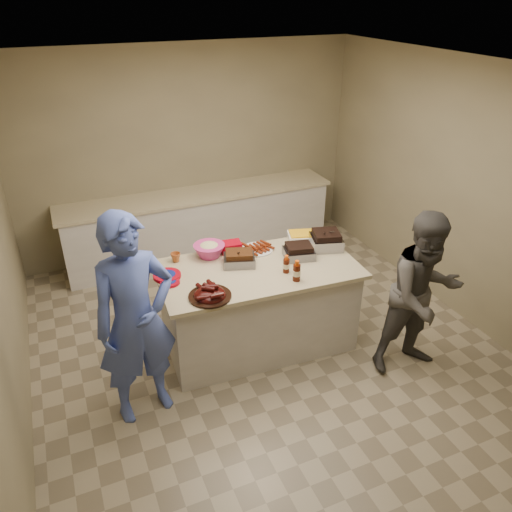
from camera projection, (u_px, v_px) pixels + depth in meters
name	position (u px, v px, depth m)	size (l,w,h in m)	color
room	(266.00, 347.00, 5.13)	(4.50, 5.00, 2.70)	gray
back_counter	(200.00, 224.00, 6.69)	(3.60, 0.64, 0.90)	beige
island	(258.00, 342.00, 5.21)	(1.91, 1.00, 0.90)	beige
rib_platter	(210.00, 297.00, 4.32)	(0.38, 0.38, 0.15)	#410B08
pulled_pork_tray	(239.00, 265.00, 4.82)	(0.30, 0.23, 0.09)	#47230F
brisket_tray	(299.00, 257.00, 4.95)	(0.29, 0.24, 0.09)	black
roasting_pan	(326.00, 247.00, 5.13)	(0.30, 0.30, 0.12)	gray
coleslaw_bowl	(210.00, 256.00, 4.97)	(0.31, 0.31, 0.21)	#C5327C
sausage_plate	(258.00, 250.00, 5.08)	(0.32, 0.32, 0.05)	silver
mac_cheese_dish	(303.00, 239.00, 5.30)	(0.31, 0.23, 0.08)	yellow
bbq_bottle_a	(296.00, 280.00, 4.57)	(0.07, 0.07, 0.21)	#3F1105
bbq_bottle_b	(286.00, 272.00, 4.69)	(0.06, 0.06, 0.18)	#3F1105
mustard_bottle	(234.00, 267.00, 4.78)	(0.04, 0.04, 0.12)	gold
sauce_bowl	(249.00, 254.00, 5.00)	(0.14, 0.04, 0.14)	silver
plate_stack_large	(167.00, 277.00, 4.62)	(0.26, 0.26, 0.03)	#9D0212
plate_stack_small	(170.00, 283.00, 4.52)	(0.18, 0.18, 0.02)	#9D0212
plastic_cup	(176.00, 261.00, 4.88)	(0.10, 0.09, 0.10)	#9E5022
basket_stack	(231.00, 251.00, 5.06)	(0.20, 0.15, 0.10)	#9D0212
guest_blue	(148.00, 406.00, 4.42)	(0.68, 1.86, 0.45)	#4C61B9
guest_gray	(410.00, 363.00, 4.92)	(0.78, 1.61, 0.61)	#504D48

